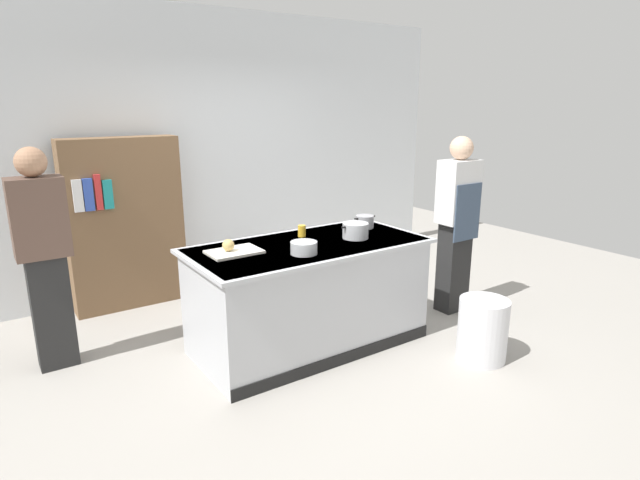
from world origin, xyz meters
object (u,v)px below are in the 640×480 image
juice_cup (302,231)px  person_guest (44,255)px  mixing_bowl (304,248)px  sauce_pan (365,222)px  trash_bin (483,330)px  stock_pot (355,231)px  onion (228,245)px  bookshelf (125,224)px  person_chef (457,221)px

juice_cup → person_guest: (-1.92, 0.60, -0.04)m
mixing_bowl → sauce_pan: bearing=23.1°
sauce_pan → trash_bin: size_ratio=0.45×
stock_pot → onion: bearing=170.3°
onion → mixing_bowl: bearing=-35.3°
stock_pot → trash_bin: bearing=-58.5°
sauce_pan → person_guest: size_ratio=0.14×
sauce_pan → mixing_bowl: (-0.92, -0.39, -0.01)m
juice_cup → sauce_pan: bearing=-5.0°
sauce_pan → bookshelf: 2.38m
sauce_pan → mixing_bowl: bearing=-156.9°
person_guest → person_chef: bearing=90.5°
mixing_bowl → bookshelf: bookshelf is taller
person_guest → juice_cup: bearing=89.2°
stock_pot → trash_bin: stock_pot is taller
sauce_pan → trash_bin: sauce_pan is taller
sauce_pan → juice_cup: sauce_pan is taller
stock_pot → sauce_pan: (0.30, 0.24, -0.01)m
trash_bin → person_chef: person_chef is taller
trash_bin → mixing_bowl: bearing=146.4°
onion → mixing_bowl: (0.47, -0.33, -0.02)m
stock_pot → person_guest: bearing=158.3°
juice_cup → onion: bearing=-171.2°
mixing_bowl → bookshelf: bearing=112.0°
onion → juice_cup: 0.75m
bookshelf → mixing_bowl: bearing=-68.0°
mixing_bowl → person_guest: bearing=147.5°
onion → person_chef: (2.26, -0.28, -0.05)m
stock_pot → sauce_pan: size_ratio=1.24×
juice_cup → person_chef: (1.52, -0.39, -0.04)m
onion → person_chef: bearing=-7.0°
mixing_bowl → person_chef: 1.79m
bookshelf → person_guest: bearing=-131.0°
trash_bin → bookshelf: (-2.01, 2.81, 0.60)m
onion → person_chef: size_ratio=0.05×
mixing_bowl → bookshelf: 2.18m
trash_bin → person_chef: bearing=54.8°
mixing_bowl → trash_bin: size_ratio=0.40×
mixing_bowl → trash_bin: mixing_bowl is taller
juice_cup → person_chef: size_ratio=0.06×
stock_pot → bookshelf: bearing=127.5°
trash_bin → person_chef: 1.23m
mixing_bowl → juice_cup: bearing=59.2°
sauce_pan → juice_cup: (-0.65, 0.06, -0.01)m
sauce_pan → juice_cup: 0.65m
person_guest → bookshelf: person_guest is taller
mixing_bowl → juice_cup: juice_cup is taller
sauce_pan → mixing_bowl: sauce_pan is taller
stock_pot → bookshelf: (-1.43, 1.87, -0.11)m
onion → trash_bin: onion is taller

